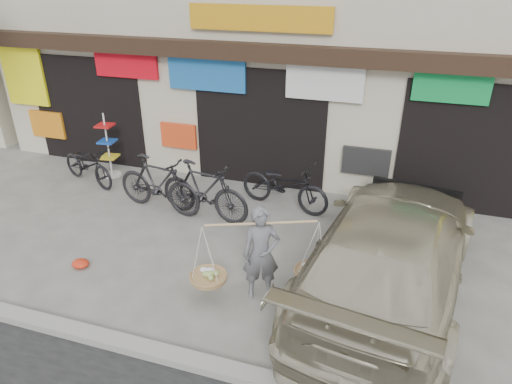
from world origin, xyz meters
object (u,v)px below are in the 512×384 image
(bike_0, at_px, (88,165))
(bike_3, at_px, (204,191))
(bike_2, at_px, (285,185))
(street_vendor, at_px, (261,257))
(display_rack, at_px, (109,151))
(bike_1, at_px, (159,184))
(suv, at_px, (391,249))

(bike_0, relative_size, bike_3, 0.88)
(bike_0, distance_m, bike_2, 4.70)
(street_vendor, distance_m, display_rack, 5.79)
(bike_1, height_order, suv, suv)
(street_vendor, distance_m, bike_3, 2.71)
(bike_1, bearing_deg, bike_2, -60.86)
(street_vendor, relative_size, bike_3, 1.03)
(bike_3, bearing_deg, bike_2, -48.98)
(bike_2, distance_m, suv, 3.15)
(bike_0, bearing_deg, suv, -85.63)
(bike_3, bearing_deg, display_rack, 77.42)
(street_vendor, relative_size, bike_0, 1.16)
(bike_3, height_order, display_rack, display_rack)
(bike_3, bearing_deg, suv, -100.51)
(bike_1, bearing_deg, suv, -96.47)
(bike_1, distance_m, display_rack, 2.32)
(bike_0, bearing_deg, bike_2, -66.96)
(suv, bearing_deg, bike_2, -36.23)
(street_vendor, xyz_separation_m, bike_0, (-5.07, 2.69, -0.24))
(bike_0, height_order, bike_3, bike_3)
(street_vendor, relative_size, bike_1, 1.03)
(display_rack, bearing_deg, suv, -20.62)
(bike_3, bearing_deg, street_vendor, -128.80)
(bike_2, height_order, suv, suv)
(bike_3, distance_m, suv, 3.90)
(suv, xyz_separation_m, display_rack, (-6.68, 2.51, -0.15))
(street_vendor, height_order, suv, suv)
(bike_1, relative_size, suv, 0.35)
(bike_2, relative_size, display_rack, 1.27)
(bike_2, bearing_deg, bike_3, 134.63)
(bike_1, xyz_separation_m, bike_2, (2.46, 0.89, -0.08))
(street_vendor, distance_m, bike_1, 3.48)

